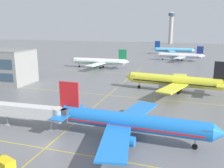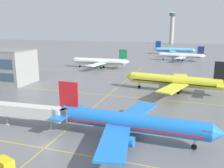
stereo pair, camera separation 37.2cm
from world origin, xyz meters
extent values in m
plane|color=slate|center=(0.00, 0.00, 0.00)|extent=(600.00, 600.00, 0.00)
cylinder|color=blue|center=(15.44, 6.89, 3.98)|extent=(31.17, 4.51, 3.69)
cone|color=blue|center=(32.24, 6.45, 3.98)|extent=(2.62, 3.68, 3.62)
cone|color=blue|center=(-1.65, 7.34, 4.37)|extent=(3.20, 3.59, 3.51)
cube|color=red|center=(0.87, 7.28, 8.55)|extent=(4.67, 0.47, 5.83)
cube|color=blue|center=(0.31, 4.37, 4.37)|extent=(3.24, 5.13, 0.23)
cube|color=blue|center=(0.46, 10.20, 4.37)|extent=(3.24, 5.13, 0.23)
cube|color=blue|center=(14.25, -1.34, 3.40)|extent=(7.62, 15.25, 0.39)
cube|color=blue|center=(14.69, 15.17, 3.40)|extent=(8.32, 15.35, 0.39)
cylinder|color=blue|center=(15.50, 1.84, 2.14)|extent=(3.36, 2.13, 2.04)
cylinder|color=blue|center=(15.77, 11.94, 2.14)|extent=(3.36, 2.13, 2.04)
cube|color=#385166|center=(30.01, 6.51, 4.52)|extent=(1.84, 3.44, 0.68)
cube|color=red|center=(15.44, 6.89, 3.52)|extent=(28.69, 4.48, 0.35)
cylinder|color=#99999E|center=(28.06, 6.56, 1.60)|extent=(0.27, 0.27, 1.60)
cylinder|color=black|center=(28.06, 6.56, 0.53)|extent=(1.08, 0.47, 1.07)
cylinder|color=#99999E|center=(13.43, 4.42, 1.60)|extent=(0.27, 0.27, 1.60)
cylinder|color=black|center=(13.43, 4.42, 0.53)|extent=(1.08, 0.47, 1.07)
cylinder|color=#99999E|center=(13.56, 9.47, 1.60)|extent=(0.27, 0.27, 1.60)
cylinder|color=black|center=(13.56, 9.47, 0.53)|extent=(1.08, 0.47, 1.07)
cylinder|color=yellow|center=(21.34, 48.57, 4.15)|extent=(32.60, 7.50, 3.84)
cone|color=yellow|center=(3.95, 50.56, 4.15)|extent=(3.04, 4.04, 3.77)
cube|color=black|center=(36.42, 46.85, 8.90)|extent=(4.87, 0.91, 6.07)
cube|color=yellow|center=(37.26, 49.80, 4.55)|extent=(3.81, 5.59, 0.24)
cube|color=yellow|center=(36.57, 43.77, 4.55)|extent=(3.81, 5.59, 0.24)
cube|color=yellow|center=(23.32, 57.00, 3.54)|extent=(6.69, 15.61, 0.40)
cube|color=yellow|center=(21.37, 39.91, 3.54)|extent=(9.81, 16.06, 0.40)
cylinder|color=black|center=(21.74, 53.82, 2.23)|extent=(3.66, 2.50, 2.12)
cylinder|color=black|center=(20.54, 43.37, 2.23)|extent=(3.66, 2.50, 2.12)
cube|color=#385166|center=(6.27, 50.29, 4.70)|extent=(2.21, 3.72, 0.71)
cube|color=black|center=(21.34, 48.57, 3.67)|extent=(30.03, 7.24, 0.36)
cylinder|color=#99999E|center=(8.28, 50.06, 1.67)|extent=(0.28, 0.28, 1.67)
cylinder|color=black|center=(8.28, 50.06, 0.56)|extent=(1.16, 0.58, 1.11)
cylinder|color=#99999E|center=(23.65, 50.95, 1.67)|extent=(0.28, 0.28, 1.67)
cylinder|color=black|center=(23.65, 50.95, 0.56)|extent=(1.16, 0.58, 1.11)
cylinder|color=#99999E|center=(23.05, 45.73, 1.67)|extent=(0.28, 0.28, 1.67)
cylinder|color=black|center=(23.05, 45.73, 0.56)|extent=(1.16, 0.58, 1.11)
cylinder|color=white|center=(-22.29, 87.44, 3.74)|extent=(29.31, 4.29, 3.47)
cone|color=white|center=(-38.08, 86.99, 3.74)|extent=(2.47, 3.47, 3.40)
cone|color=white|center=(-6.22, 87.89, 4.11)|extent=(3.01, 3.38, 3.30)
cube|color=#197F47|center=(-8.59, 87.82, 8.04)|extent=(4.39, 0.45, 5.48)
cube|color=white|center=(-8.22, 90.57, 4.11)|extent=(3.06, 4.83, 0.22)
cube|color=white|center=(-8.06, 85.09, 4.11)|extent=(3.06, 4.83, 0.22)
cube|color=white|center=(-21.59, 95.22, 3.20)|extent=(7.84, 14.43, 0.37)
cube|color=white|center=(-21.16, 79.70, 3.20)|extent=(7.14, 14.33, 0.37)
cylinder|color=#2D9956|center=(-22.61, 92.18, 2.01)|extent=(3.16, 2.00, 1.92)
cylinder|color=#2D9956|center=(-22.34, 82.68, 2.01)|extent=(3.16, 2.00, 1.92)
cube|color=#385166|center=(-35.98, 87.05, 4.25)|extent=(1.73, 3.24, 0.64)
cube|color=#197F47|center=(-22.29, 87.44, 3.31)|extent=(26.98, 4.26, 0.33)
cylinder|color=#99999E|center=(-34.16, 87.10, 1.51)|extent=(0.26, 0.26, 1.51)
cylinder|color=black|center=(-34.16, 87.10, 0.50)|extent=(1.02, 0.44, 1.00)
cylinder|color=#99999E|center=(-20.53, 89.86, 1.51)|extent=(0.26, 0.26, 1.51)
cylinder|color=black|center=(-20.53, 89.86, 0.50)|extent=(1.02, 0.44, 1.00)
cylinder|color=#99999E|center=(-20.40, 85.11, 1.51)|extent=(0.26, 0.26, 1.51)
cylinder|color=black|center=(-20.40, 85.11, 0.50)|extent=(1.02, 0.44, 1.00)
cylinder|color=white|center=(19.53, 130.77, 3.51)|extent=(27.53, 4.60, 3.25)
cone|color=white|center=(4.74, 131.50, 3.51)|extent=(2.38, 3.30, 3.19)
cone|color=white|center=(34.59, 130.03, 3.85)|extent=(2.89, 3.22, 3.09)
cube|color=navy|center=(32.36, 130.14, 7.54)|extent=(4.12, 0.51, 5.14)
cube|color=white|center=(32.92, 132.68, 3.85)|extent=(2.96, 4.58, 0.21)
cube|color=white|center=(32.67, 127.55, 3.85)|extent=(2.96, 4.58, 0.21)
cube|color=white|center=(20.75, 138.00, 3.00)|extent=(6.44, 13.39, 0.34)
cube|color=white|center=(20.03, 123.46, 3.00)|extent=(7.59, 13.56, 0.34)
cylinder|color=navy|center=(19.58, 135.23, 1.88)|extent=(3.00, 1.94, 1.80)
cylinder|color=navy|center=(19.14, 126.33, 1.88)|extent=(3.00, 1.94, 1.80)
cube|color=#385166|center=(6.70, 131.40, 3.98)|extent=(1.69, 3.07, 0.60)
cube|color=navy|center=(19.53, 130.77, 3.10)|extent=(25.34, 4.53, 0.31)
cylinder|color=#99999E|center=(8.41, 131.32, 1.41)|extent=(0.24, 0.24, 1.41)
cylinder|color=black|center=(8.41, 131.32, 0.47)|extent=(0.96, 0.43, 0.94)
cylinder|color=#99999E|center=(21.35, 132.91, 1.41)|extent=(0.24, 0.24, 1.41)
cylinder|color=black|center=(21.35, 132.91, 0.47)|extent=(0.96, 0.43, 0.94)
cylinder|color=#99999E|center=(21.13, 128.46, 1.41)|extent=(0.24, 0.24, 1.41)
cylinder|color=black|center=(21.13, 128.46, 0.47)|extent=(0.96, 0.43, 0.94)
cylinder|color=#5BB7E5|center=(13.49, 167.17, 3.69)|extent=(28.83, 3.91, 3.42)
cone|color=#5BB7E5|center=(29.05, 167.44, 3.69)|extent=(2.40, 3.39, 3.35)
cone|color=#5BB7E5|center=(-2.33, 166.90, 4.05)|extent=(2.93, 3.30, 3.25)
cube|color=navy|center=(0.01, 166.94, 7.91)|extent=(4.32, 0.40, 5.40)
cube|color=#5BB7E5|center=(-0.40, 164.24, 4.05)|extent=(2.96, 4.72, 0.22)
cube|color=#5BB7E5|center=(-0.49, 169.63, 4.05)|extent=(2.96, 4.72, 0.22)
cube|color=#5BB7E5|center=(12.72, 159.51, 3.15)|extent=(7.59, 14.19, 0.36)
cube|color=#5BB7E5|center=(12.46, 174.80, 3.15)|extent=(7.17, 14.13, 0.36)
cylinder|color=#5BB7E5|center=(13.75, 162.50, 1.98)|extent=(3.09, 1.94, 1.89)
cylinder|color=#5BB7E5|center=(13.59, 171.85, 1.98)|extent=(3.09, 1.94, 1.89)
cube|color=#385166|center=(26.98, 167.40, 4.18)|extent=(1.67, 3.17, 0.63)
cube|color=navy|center=(13.49, 167.17, 3.26)|extent=(26.53, 3.90, 0.32)
cylinder|color=#99999E|center=(25.18, 167.37, 1.48)|extent=(0.25, 0.25, 1.48)
cylinder|color=black|center=(25.18, 167.37, 0.49)|extent=(1.00, 0.42, 0.99)
cylinder|color=#99999E|center=(11.73, 164.80, 1.48)|extent=(0.25, 0.25, 1.48)
cylinder|color=black|center=(11.73, 164.80, 0.49)|extent=(1.00, 0.42, 0.99)
cylinder|color=#99999E|center=(11.65, 169.48, 1.48)|extent=(0.25, 0.25, 1.48)
cylinder|color=black|center=(11.65, 169.48, 0.49)|extent=(1.00, 0.42, 0.99)
cube|color=yellow|center=(0.00, -2.00, 0.00)|extent=(167.47, 0.20, 0.01)
cube|color=yellow|center=(0.00, 37.25, 0.00)|extent=(167.47, 0.20, 0.01)
cube|color=yellow|center=(0.00, 76.50, 0.00)|extent=(167.47, 0.20, 0.01)
cube|color=yellow|center=(0.00, 37.25, 0.00)|extent=(0.20, 129.52, 0.01)
cube|color=yellow|center=(-1.91, -10.57, 1.25)|extent=(3.44, 2.75, 1.70)
cylinder|color=black|center=(-3.42, -9.07, 0.40)|extent=(0.85, 0.52, 0.80)
cylinder|color=black|center=(-0.95, -9.89, 0.40)|extent=(0.85, 0.52, 0.80)
cube|color=silver|center=(-9.16, 5.69, 4.10)|extent=(16.84, 3.51, 2.70)
cylinder|color=silver|center=(-0.81, 6.10, 4.10)|extent=(3.38, 3.38, 2.97)
cube|color=#47474C|center=(0.49, 6.16, 4.10)|extent=(1.74, 3.04, 2.97)
cylinder|color=#99999E|center=(-3.31, 5.98, 2.05)|extent=(0.56, 0.56, 4.10)
cube|color=#99999E|center=(-3.31, 5.98, 0.10)|extent=(1.15, 1.15, 0.20)
cylinder|color=#99999E|center=(-15.01, 5.41, 2.05)|extent=(0.56, 0.56, 4.10)
cube|color=#99999E|center=(-15.01, 5.41, 0.10)|extent=(1.15, 1.15, 0.20)
cylinder|color=#ADA89E|center=(1.19, 288.41, 17.41)|extent=(5.20, 5.20, 34.82)
cylinder|color=#385166|center=(1.19, 288.41, 36.42)|extent=(8.40, 8.40, 3.20)
cone|color=#ADA89E|center=(1.19, 288.41, 38.92)|extent=(8.82, 8.82, 1.80)
camera|label=1|loc=(25.73, -39.62, 23.65)|focal=39.15mm
camera|label=2|loc=(26.09, -39.51, 23.65)|focal=39.15mm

